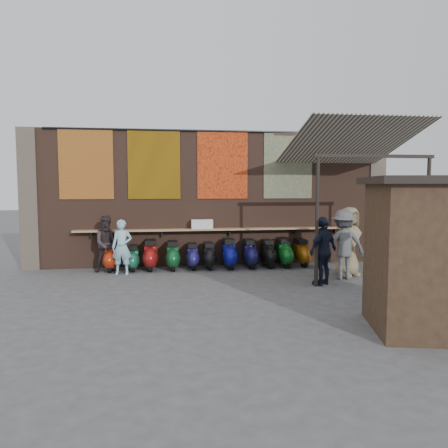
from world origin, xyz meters
The scene contains 35 objects.
ground centered at (0.00, 0.00, 0.00)m, with size 70.00×70.00×0.00m, color #474749.
brick_wall centered at (0.00, 2.70, 2.00)m, with size 10.00×0.40×4.00m, color brown.
pier_left centered at (-5.20, 2.70, 2.00)m, with size 0.50×0.50×4.00m, color #4C4238.
pier_right centered at (5.20, 2.70, 2.00)m, with size 0.50×0.50×4.00m, color #4C4238.
eating_counter centered at (0.00, 2.33, 1.10)m, with size 8.00×0.32×0.05m, color #9E7A51.
shelf_box centered at (-0.34, 2.30, 1.26)m, with size 0.62×0.28×0.27m, color white.
tapestry_redgold centered at (-3.60, 2.48, 3.00)m, with size 1.50×0.02×2.00m, color maroon.
tapestry_sun centered at (-1.70, 2.48, 3.00)m, with size 1.50×0.02×2.00m, color #CA850B.
tapestry_orange centered at (0.30, 2.48, 3.00)m, with size 1.50×0.02×2.00m, color #D64C1A.
tapestry_multi centered at (2.30, 2.48, 3.00)m, with size 1.50×0.02×2.00m, color navy.
hang_rail centered at (0.00, 2.47, 3.98)m, with size 0.06×0.06×9.50m, color black.
scooter_stool_0 centered at (-2.93, 2.03, 0.38)m, with size 0.36×0.81×0.77m, color #B1280D, non-canonical shape.
scooter_stool_1 centered at (-2.31, 2.00, 0.35)m, with size 0.34×0.74×0.71m, color #1A6948, non-canonical shape.
scooter_stool_2 centered at (-1.83, 2.03, 0.42)m, with size 0.40×0.89×0.85m, color maroon, non-canonical shape.
scooter_stool_3 centered at (-1.21, 1.96, 0.40)m, with size 0.38×0.85×0.81m, color #105026, non-canonical shape.
scooter_stool_4 centered at (-0.64, 2.02, 0.36)m, with size 0.35×0.77×0.73m, color navy, non-canonical shape.
scooter_stool_5 centered at (-0.17, 1.96, 0.37)m, with size 0.36×0.79×0.75m, color black, non-canonical shape.
scooter_stool_6 centered at (0.41, 1.95, 0.42)m, with size 0.40×0.89×0.85m, color #0D1287, non-canonical shape.
scooter_stool_7 centered at (1.03, 1.96, 0.41)m, with size 0.39×0.86×0.82m, color #131246, non-canonical shape.
scooter_stool_8 centered at (1.57, 1.99, 0.40)m, with size 0.38×0.84×0.80m, color black, non-canonical shape.
scooter_stool_9 centered at (2.05, 1.95, 0.42)m, with size 0.40×0.88×0.83m, color #0B5319, non-canonical shape.
scooter_stool_10 centered at (2.61, 2.02, 0.40)m, with size 0.38×0.84×0.79m, color #7F460B, non-canonical shape.
diner_left centered at (-2.57, 1.51, 0.74)m, with size 0.54×0.35×1.48m, color #9BCFE1.
diner_right centered at (-2.99, 1.92, 0.78)m, with size 0.76×0.59×1.56m, color #32262A.
shopper_navy centered at (2.32, -0.47, 0.82)m, with size 0.97×0.40×1.65m, color black.
shopper_grey centered at (3.07, 0.09, 0.89)m, with size 1.15×0.66×1.78m, color #57595C.
shopper_tan centered at (3.37, 0.43, 0.91)m, with size 0.89×0.58×1.83m, color #91805C.
market_stall centered at (3.02, -3.98, 1.20)m, with size 2.22×1.67×2.41m, color black.
stall_sign centered at (3.23, -3.14, 1.74)m, with size 1.20×0.04×0.50m, color gold.
stall_shelf centered at (3.23, -3.14, 0.88)m, with size 1.84×0.10×0.06m, color #473321.
awning_canvas centered at (3.50, 0.90, 3.55)m, with size 3.20×3.40×0.03m, color beige.
awning_ledger centered at (3.50, 2.49, 3.95)m, with size 3.30×0.08×0.12m, color #33261C.
awning_header centered at (3.50, -0.60, 3.08)m, with size 3.00×0.08×0.08m, color black.
awning_post_left centered at (2.10, -0.60, 1.55)m, with size 0.09×0.09×3.10m, color black.
awning_post_right centered at (4.90, -0.60, 1.55)m, with size 0.09×0.09×3.10m, color black.
Camera 1 is at (-1.53, -10.37, 2.38)m, focal length 35.00 mm.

